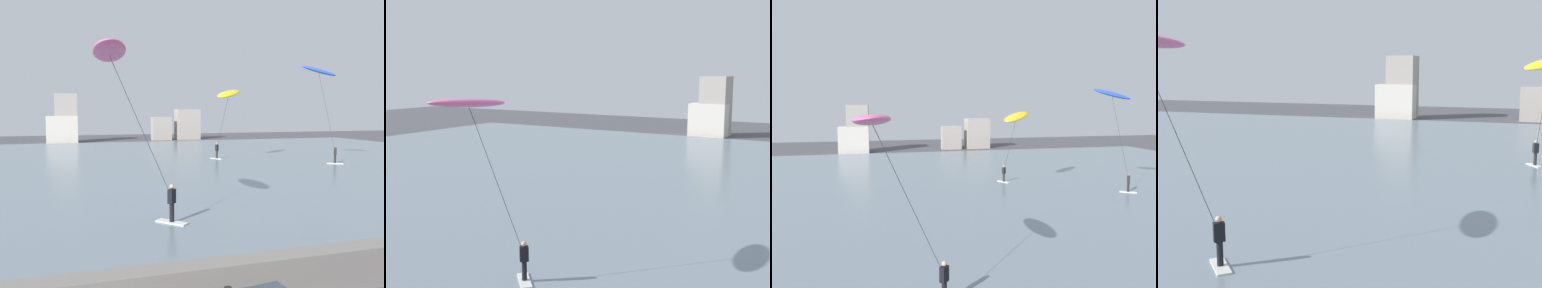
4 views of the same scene
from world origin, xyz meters
The scene contains 5 objects.
water_bay centered at (0.00, 31.15, 0.05)m, with size 84.00×52.00×0.10m, color slate.
far_shore_buildings centered at (0.86, 60.26, 2.98)m, with size 25.52×5.20×7.73m.
kitesurfer_yellow centered at (9.36, 30.17, 6.14)m, with size 3.63×4.06×7.19m.
kitesurfer_blue centered at (16.84, 26.28, 7.91)m, with size 3.69×2.48×9.17m.
kitesurfer_pink centered at (-3.01, 11.11, 6.66)m, with size 3.89×4.01×7.29m.
Camera 3 is at (-2.95, -1.70, 7.54)m, focal length 34.14 mm.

